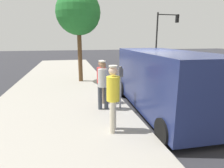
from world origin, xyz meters
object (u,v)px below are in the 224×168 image
Objects in this scene: pedestrian_in_gray at (103,82)px; pedestrian_in_red at (101,79)px; traffic_light_corner at (164,30)px; street_tree at (78,13)px; parking_meter_near at (120,80)px; pedestrian_in_yellow at (113,94)px; parked_van at (164,80)px.

pedestrian_in_gray is 0.68m from pedestrian_in_red.
traffic_light_corner reaches higher than street_tree.
parking_meter_near is 5.70m from street_tree.
pedestrian_in_gray is at bearing -91.38° from pedestrian_in_yellow.
pedestrian_in_red is at bearing -26.65° from parked_van.
pedestrian_in_red is (0.54, -0.73, -0.09)m from parking_meter_near.
parked_van is (-2.10, 0.35, 0.03)m from pedestrian_in_gray.
pedestrian_in_gray is at bearing 84.44° from pedestrian_in_red.
pedestrian_in_gray is 2.13m from parked_van.
parking_meter_near is 0.29× the size of parked_van.
traffic_light_corner is at bearing -141.37° from street_tree.
pedestrian_in_gray is 0.96× the size of pedestrian_in_yellow.
pedestrian_in_red is 14.57m from traffic_light_corner.
traffic_light_corner is at bearing -123.65° from parking_meter_near.
street_tree is (1.05, -4.86, 2.77)m from parking_meter_near.
pedestrian_in_gray is 1.03× the size of pedestrian_in_red.
pedestrian_in_gray is 0.32× the size of parked_van.
parked_van is at bearing 170.67° from pedestrian_in_gray.
pedestrian_in_red is 2.28m from parked_van.
parking_meter_near is at bearing 126.46° from pedestrian_in_red.
street_tree is at bearing -77.77° from parking_meter_near.
parked_van reaches higher than pedestrian_in_gray.
pedestrian_in_yellow reaches higher than pedestrian_in_red.
parked_van reaches higher than parking_meter_near.
parked_van is at bearing 153.35° from pedestrian_in_red.
parked_van is at bearing 168.93° from parking_meter_near.
pedestrian_in_yellow is at bearing 88.62° from pedestrian_in_gray.
parked_van is 6.40m from street_tree.
pedestrian_in_yellow is at bearing 93.62° from street_tree.
pedestrian_in_gray is at bearing -9.33° from parked_van.
pedestrian_in_yellow is 2.51m from parked_van.
traffic_light_corner reaches higher than pedestrian_in_gray.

